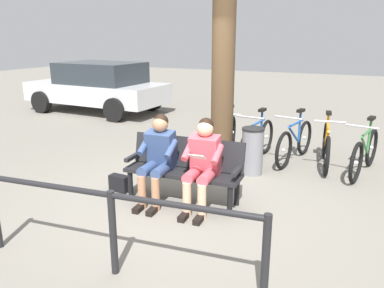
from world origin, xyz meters
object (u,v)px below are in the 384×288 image
at_px(bicycle_green, 365,153).
at_px(bicycle_silver, 257,141).
at_px(bench, 185,165).
at_px(tree_trunk, 223,69).
at_px(person_companion, 158,155).
at_px(litter_bin, 252,151).
at_px(bicycle_blue, 229,137).
at_px(handbag, 119,183).
at_px(bicycle_purple, 326,146).
at_px(person_reading, 203,160).
at_px(parked_car, 98,86).
at_px(bicycle_red, 295,142).

xyz_separation_m(bicycle_green, bicycle_silver, (1.79, 0.05, 0.00)).
xyz_separation_m(bench, tree_trunk, (0.02, -1.45, 1.19)).
height_order(bench, bicycle_green, bicycle_green).
bearing_deg(person_companion, litter_bin, -121.57).
bearing_deg(bench, bicycle_blue, -89.84).
bearing_deg(handbag, litter_bin, -134.73).
xyz_separation_m(tree_trunk, bicycle_silver, (-0.44, -0.68, -1.34)).
relative_size(tree_trunk, bicycle_purple, 2.03).
height_order(person_reading, bicycle_blue, person_reading).
distance_m(tree_trunk, parked_car, 6.13).
distance_m(person_reading, tree_trunk, 1.93).
relative_size(bench, tree_trunk, 0.48).
bearing_deg(person_companion, parked_car, -48.43).
relative_size(bench, bicycle_red, 0.98).
distance_m(bicycle_red, bicycle_silver, 0.67).
relative_size(bicycle_green, parked_car, 0.39).
distance_m(bench, parked_car, 6.95).
height_order(bicycle_silver, bicycle_blue, same).
bearing_deg(bicycle_red, parked_car, -99.98).
relative_size(person_companion, bicycle_purple, 0.72).
bearing_deg(bicycle_silver, parked_car, -109.93).
distance_m(bicycle_green, bicycle_red, 1.17).
relative_size(person_companion, litter_bin, 1.55).
bearing_deg(parked_car, bicycle_blue, 155.94).
xyz_separation_m(bicycle_blue, parked_car, (5.02, -2.46, 0.41)).
bearing_deg(person_reading, bicycle_red, -109.67).
bearing_deg(litter_bin, bicycle_red, -118.36).
bearing_deg(bicycle_purple, litter_bin, -56.48).
xyz_separation_m(person_reading, bicycle_green, (-1.88, -2.32, -0.31)).
bearing_deg(person_companion, person_reading, 179.95).
bearing_deg(bench, handbag, 4.57).
distance_m(bicycle_green, parked_car, 7.79).
distance_m(bicycle_green, bicycle_purple, 0.64).
bearing_deg(bicycle_green, litter_bin, -53.92).
distance_m(litter_bin, bicycle_silver, 0.72).
bearing_deg(bench, bicycle_purple, -127.75).
relative_size(bicycle_blue, parked_car, 0.39).
bearing_deg(person_companion, bicycle_purple, -130.54).
height_order(person_companion, bicycle_green, person_companion).
relative_size(litter_bin, bicycle_silver, 0.46).
bearing_deg(bicycle_red, person_reading, -5.91).
bearing_deg(tree_trunk, person_companion, 79.89).
relative_size(bicycle_silver, bicycle_blue, 1.02).
bearing_deg(bicycle_red, bench, -13.81).
bearing_deg(bicycle_silver, bicycle_red, 115.08).
xyz_separation_m(bench, bicycle_silver, (-0.42, -2.13, -0.15)).
xyz_separation_m(bicycle_red, bicycle_silver, (0.63, 0.24, 0.00)).
height_order(tree_trunk, bicycle_red, tree_trunk).
bearing_deg(person_reading, person_companion, -0.05).
height_order(person_reading, bicycle_silver, person_reading).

